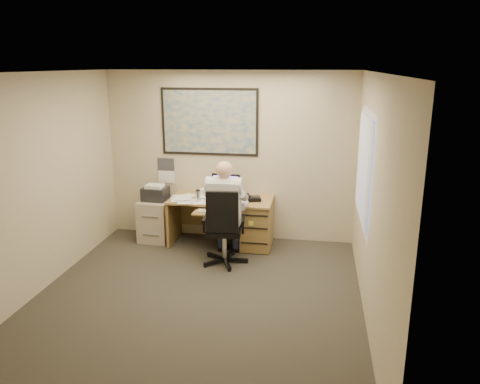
% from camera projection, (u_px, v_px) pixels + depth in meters
% --- Properties ---
extents(room_shell, '(4.00, 4.50, 2.70)m').
position_uv_depth(room_shell, '(193.00, 194.00, 5.35)').
color(room_shell, '#312D26').
rests_on(room_shell, ground).
extents(desk, '(1.60, 0.97, 1.11)m').
position_uv_depth(desk, '(242.00, 218.00, 7.36)').
color(desk, '#A77F47').
rests_on(desk, ground).
extents(world_map, '(1.56, 0.03, 1.06)m').
position_uv_depth(world_map, '(209.00, 122.00, 7.38)').
color(world_map, '#1E4C93').
rests_on(world_map, room_shell).
extents(wall_calendar, '(0.28, 0.01, 0.42)m').
position_uv_depth(wall_calendar, '(166.00, 171.00, 7.72)').
color(wall_calendar, white).
rests_on(wall_calendar, room_shell).
extents(window_blinds, '(0.06, 1.40, 1.30)m').
position_uv_depth(window_blinds, '(365.00, 168.00, 5.75)').
color(window_blinds, silver).
rests_on(window_blinds, room_shell).
extents(filing_cabinet, '(0.51, 0.60, 0.93)m').
position_uv_depth(filing_cabinet, '(157.00, 216.00, 7.60)').
color(filing_cabinet, '#B8A894').
rests_on(filing_cabinet, ground).
extents(office_chair, '(0.73, 0.73, 1.13)m').
position_uv_depth(office_chair, '(223.00, 242.00, 6.66)').
color(office_chair, black).
rests_on(office_chair, ground).
extents(person, '(0.65, 0.92, 1.49)m').
position_uv_depth(person, '(225.00, 213.00, 6.63)').
color(person, silver).
rests_on(person, office_chair).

